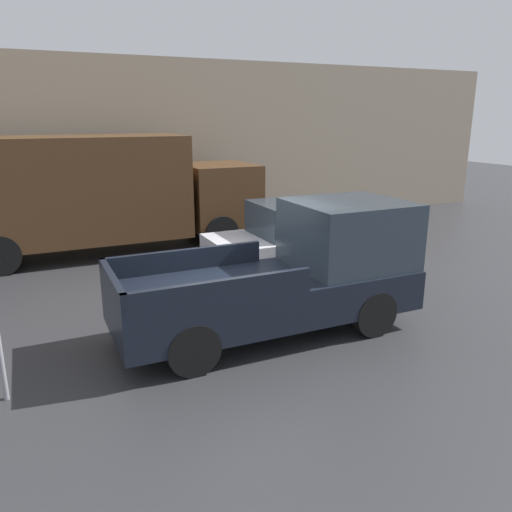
# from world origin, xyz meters

# --- Properties ---
(ground_plane) EXTENTS (60.00, 60.00, 0.00)m
(ground_plane) POSITION_xyz_m (0.00, 0.00, 0.00)
(ground_plane) COLOR #2D2D30
(building_wall) EXTENTS (28.00, 0.15, 5.36)m
(building_wall) POSITION_xyz_m (0.00, 8.13, 2.68)
(building_wall) COLOR gray
(building_wall) RESTS_ON ground
(pickup_truck) EXTENTS (5.14, 1.94, 2.18)m
(pickup_truck) POSITION_xyz_m (0.67, -0.68, 1.01)
(pickup_truck) COLOR black
(pickup_truck) RESTS_ON ground
(car) EXTENTS (4.23, 1.82, 1.75)m
(car) POSITION_xyz_m (2.29, 1.91, 0.87)
(car) COLOR silver
(car) RESTS_ON ground
(delivery_truck) EXTENTS (8.84, 2.38, 3.12)m
(delivery_truck) POSITION_xyz_m (-2.00, 5.90, 1.69)
(delivery_truck) COLOR #472D19
(delivery_truck) RESTS_ON ground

